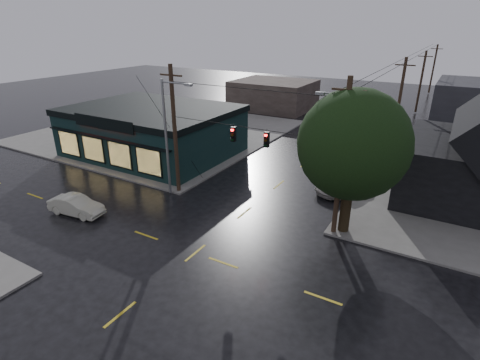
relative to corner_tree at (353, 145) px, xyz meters
The scene contains 15 objects.
ground_plane 11.60m from the corner_tree, 135.00° to the right, with size 160.00×160.00×0.00m, color black.
sidewalk_nw 30.55m from the corner_tree, 154.29° to the left, with size 28.00×28.00×0.15m, color #5F5D59.
pizza_shop 23.05m from the corner_tree, 164.88° to the left, with size 16.30×12.34×4.90m.
corner_tree is the anchor object (origin of this frame).
utility_pole_nw 14.80m from the corner_tree, behind, with size 2.00×0.32×10.15m, color black, non-canonical shape.
utility_pole_ne 6.08m from the corner_tree, 134.96° to the right, with size 2.00×0.32×10.15m, color black, non-canonical shape.
utility_pole_far_a 21.86m from the corner_tree, 91.36° to the left, with size 2.00×0.32×9.65m, color black, non-canonical shape.
utility_pole_far_b 41.45m from the corner_tree, 90.70° to the left, with size 2.00×0.32×9.15m, color black, non-canonical shape.
utility_pole_far_c 61.30m from the corner_tree, 90.47° to the left, with size 2.00×0.32×9.15m, color black, non-canonical shape.
span_signal_assembly 6.93m from the corner_tree, behind, with size 13.00×0.48×1.23m.
streetlight_nw 15.11m from the corner_tree, behind, with size 5.40×0.30×9.15m, color gray, non-canonical shape.
streetlight_ne 6.05m from the corner_tree, 90.00° to the left, with size 5.40×0.30×9.15m, color gray, non-canonical shape.
bg_building_west 39.30m from the corner_tree, 122.47° to the left, with size 12.00×10.00×4.40m, color #312724.
sedan_cream 19.63m from the corner_tree, 157.28° to the right, with size 1.46×4.18×1.38m, color #BABAA4.
suv_silver 8.40m from the corner_tree, 107.37° to the left, with size 2.24×4.86×1.35m, color #A09B94.
Camera 1 is at (12.00, -15.18, 12.86)m, focal length 28.00 mm.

